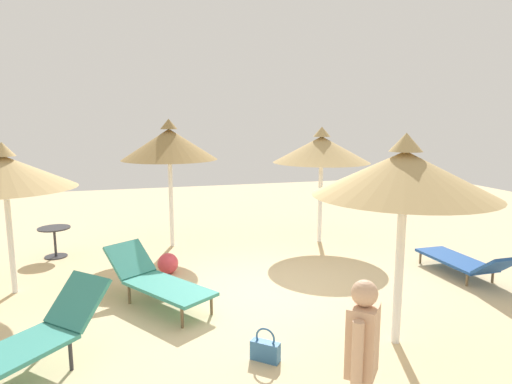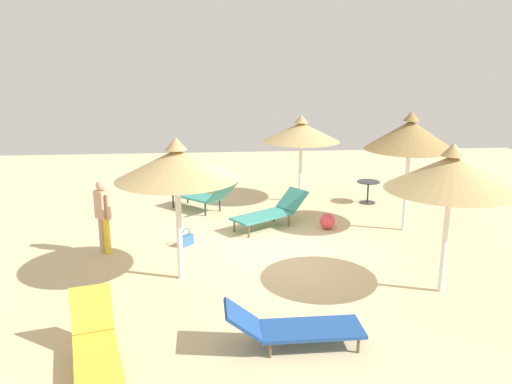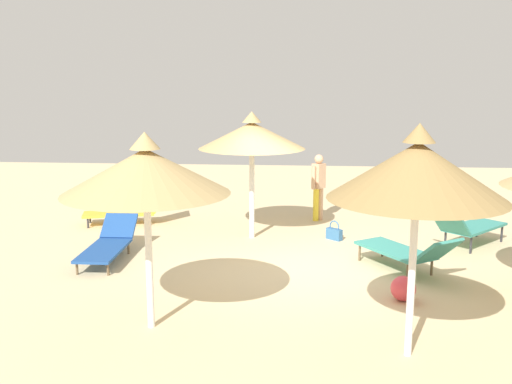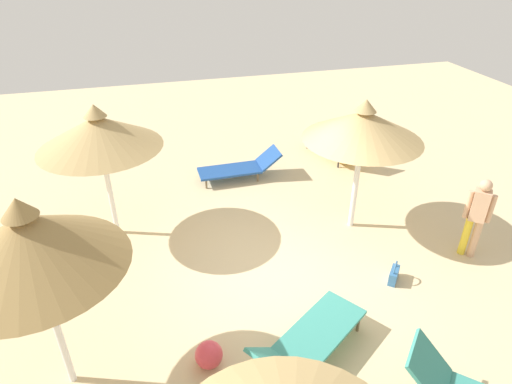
# 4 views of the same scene
# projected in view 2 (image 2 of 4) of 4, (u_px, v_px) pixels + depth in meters

# --- Properties ---
(ground) EXTENTS (24.00, 24.00, 0.10)m
(ground) POSITION_uv_depth(u_px,v_px,m) (270.00, 258.00, 10.78)
(ground) COLOR beige
(parasol_umbrella_back) EXTENTS (2.17, 2.17, 2.62)m
(parasol_umbrella_back) POSITION_uv_depth(u_px,v_px,m) (177.00, 165.00, 9.15)
(parasol_umbrella_back) COLOR white
(parasol_umbrella_back) RESTS_ON ground
(parasol_umbrella_edge) EXTENTS (2.13, 2.13, 2.43)m
(parasol_umbrella_edge) POSITION_uv_depth(u_px,v_px,m) (301.00, 132.00, 14.29)
(parasol_umbrella_edge) COLOR white
(parasol_umbrella_edge) RESTS_ON ground
(parasol_umbrella_near_left) EXTENTS (2.05, 2.05, 2.79)m
(parasol_umbrella_near_left) POSITION_uv_depth(u_px,v_px,m) (410.00, 135.00, 11.80)
(parasol_umbrella_near_left) COLOR white
(parasol_umbrella_near_left) RESTS_ON ground
(parasol_umbrella_far_right) EXTENTS (2.17, 2.17, 2.62)m
(parasol_umbrella_far_right) POSITION_uv_depth(u_px,v_px,m) (451.00, 173.00, 8.62)
(parasol_umbrella_far_right) COLOR white
(parasol_umbrella_far_right) RESTS_ON ground
(lounge_chair_center) EXTENTS (1.03, 1.97, 0.86)m
(lounge_chair_center) POSITION_uv_depth(u_px,v_px,m) (96.00, 347.00, 6.77)
(lounge_chair_center) COLOR gold
(lounge_chair_center) RESTS_ON ground
(lounge_chair_near_right) EXTENTS (1.84, 1.82, 0.89)m
(lounge_chair_near_right) POSITION_uv_depth(u_px,v_px,m) (204.00, 195.00, 13.72)
(lounge_chair_near_right) COLOR teal
(lounge_chair_near_right) RESTS_ON ground
(lounge_chair_far_left) EXTENTS (1.96, 0.66, 0.65)m
(lounge_chair_far_left) POSITION_uv_depth(u_px,v_px,m) (292.00, 327.00, 7.35)
(lounge_chair_far_left) COLOR #1E478C
(lounge_chair_far_left) RESTS_ON ground
(lounge_chair_front) EXTENTS (1.98, 1.63, 0.80)m
(lounge_chair_front) POSITION_uv_depth(u_px,v_px,m) (271.00, 211.00, 12.48)
(lounge_chair_front) COLOR teal
(lounge_chair_front) RESTS_ON ground
(person_standing_back) EXTENTS (0.36, 0.34, 1.55)m
(person_standing_back) POSITION_uv_depth(u_px,v_px,m) (103.00, 213.00, 10.69)
(person_standing_back) COLOR yellow
(person_standing_back) RESTS_ON ground
(handbag) EXTENTS (0.32, 0.34, 0.40)m
(handbag) POSITION_uv_depth(u_px,v_px,m) (186.00, 240.00, 11.30)
(handbag) COLOR #336699
(handbag) RESTS_ON ground
(side_table_round) EXTENTS (0.63, 0.63, 0.62)m
(side_table_round) POSITION_uv_depth(u_px,v_px,m) (368.00, 188.00, 14.52)
(side_table_round) COLOR #2D2D33
(side_table_round) RESTS_ON ground
(beach_ball) EXTENTS (0.38, 0.38, 0.38)m
(beach_ball) POSITION_uv_depth(u_px,v_px,m) (327.00, 221.00, 12.39)
(beach_ball) COLOR #D83F4C
(beach_ball) RESTS_ON ground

